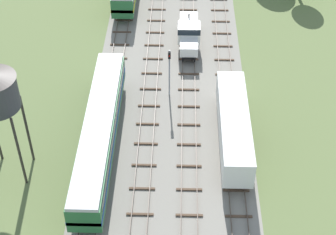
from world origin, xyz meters
name	(u,v)px	position (x,y,z in m)	size (l,w,h in m)	color
ground_plane	(170,72)	(0.00, 56.00, 0.00)	(480.00, 480.00, 0.00)	#5B6B3D
ballast_bed	(170,72)	(0.00, 56.00, 0.00)	(16.96, 176.00, 0.01)	gray
track_far_left	(116,65)	(-6.48, 57.00, 0.14)	(2.40, 126.00, 0.29)	#47382D
track_left	(152,65)	(-2.16, 57.00, 0.14)	(2.40, 126.00, 0.29)	#47382D
track_centre_left	(189,66)	(2.16, 57.00, 0.14)	(2.40, 126.00, 0.29)	#47382D
track_centre	(225,67)	(6.48, 57.00, 0.14)	(2.40, 126.00, 0.29)	#47382D
passenger_coach_far_left_near	(100,130)	(-6.48, 42.58, 2.61)	(2.96, 22.00, 3.80)	#286638
freight_boxcar_centre_mid	(234,125)	(6.49, 43.80, 2.45)	(2.87, 14.00, 3.60)	white
shunter_loco_centre_left_midfar	(189,33)	(2.16, 61.37, 2.01)	(2.74, 8.46, 3.10)	white
signal_post_nearest	(169,68)	(0.00, 51.51, 3.72)	(0.28, 0.47, 5.91)	gray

